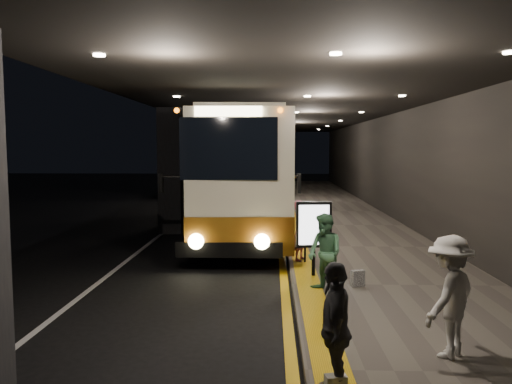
{
  "coord_description": "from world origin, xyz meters",
  "views": [
    {
      "loc": [
        2.08,
        -13.47,
        3.0
      ],
      "look_at": [
        1.59,
        1.27,
        1.7
      ],
      "focal_mm": 35.0,
      "sensor_mm": 36.0,
      "label": 1
    }
  ],
  "objects": [
    {
      "name": "passenger_waiting_white",
      "position": [
        4.5,
        -6.75,
        0.99
      ],
      "size": [
        1.12,
        1.13,
        1.68
      ],
      "primitive_type": "imported",
      "rotation": [
        0.0,
        0.0,
        -2.34
      ],
      "color": "beige",
      "rests_on": "sidewalk"
    },
    {
      "name": "passenger_boarding",
      "position": [
        2.8,
        -0.95,
        0.92
      ],
      "size": [
        0.57,
        0.66,
        1.54
      ],
      "primitive_type": "imported",
      "rotation": [
        0.0,
        0.0,
        1.15
      ],
      "color": "#B4546C",
      "rests_on": "sidewalk"
    },
    {
      "name": "info_sign",
      "position": [
        3.0,
        -2.49,
        1.27
      ],
      "size": [
        0.79,
        0.18,
        1.67
      ],
      "rotation": [
        0.0,
        0.0,
        0.09
      ],
      "color": "black",
      "rests_on": "sidewalk"
    },
    {
      "name": "terminal_wall",
      "position": [
        7.0,
        5.0,
        3.0
      ],
      "size": [
        0.1,
        50.0,
        6.0
      ],
      "primitive_type": "cube",
      "color": "black",
      "rests_on": "ground"
    },
    {
      "name": "coach_main",
      "position": [
        1.05,
        4.52,
        1.91
      ],
      "size": [
        3.13,
        12.87,
        3.98
      ],
      "rotation": [
        0.0,
        0.0,
        0.04
      ],
      "color": "beige",
      "rests_on": "ground"
    },
    {
      "name": "coach_second",
      "position": [
        0.89,
        19.79,
        1.69
      ],
      "size": [
        2.42,
        11.2,
        3.52
      ],
      "rotation": [
        0.0,
        0.0,
        -0.01
      ],
      "color": "beige",
      "rests_on": "ground"
    },
    {
      "name": "tactile_strip",
      "position": [
        2.85,
        5.0,
        0.16
      ],
      "size": [
        0.5,
        50.0,
        0.01
      ],
      "primitive_type": "cube",
      "color": "gold",
      "rests_on": "sidewalk"
    },
    {
      "name": "sidewalk",
      "position": [
        4.75,
        5.0,
        0.07
      ],
      "size": [
        4.5,
        50.0,
        0.15
      ],
      "primitive_type": "cube",
      "color": "#514C44",
      "rests_on": "ground"
    },
    {
      "name": "coach_third",
      "position": [
        1.04,
        29.23,
        1.85
      ],
      "size": [
        2.7,
        12.29,
        3.85
      ],
      "rotation": [
        0.0,
        0.0,
        -0.01
      ],
      "color": "beige",
      "rests_on": "ground"
    },
    {
      "name": "lane_line_white",
      "position": [
        -1.8,
        5.0,
        0.01
      ],
      "size": [
        0.12,
        50.0,
        0.01
      ],
      "primitive_type": "cube",
      "color": "silver",
      "rests_on": "ground"
    },
    {
      "name": "kerb_stripe_yellow",
      "position": [
        2.35,
        5.0,
        0.01
      ],
      "size": [
        0.18,
        50.0,
        0.01
      ],
      "primitive_type": "cube",
      "color": "gold",
      "rests_on": "ground"
    },
    {
      "name": "bag_polka",
      "position": [
        3.85,
        -3.3,
        0.32
      ],
      "size": [
        0.3,
        0.21,
        0.34
      ],
      "primitive_type": "cube",
      "rotation": [
        0.0,
        0.0,
        0.38
      ],
      "color": "black",
      "rests_on": "sidewalk"
    },
    {
      "name": "passenger_waiting_grey",
      "position": [
        2.8,
        -7.92,
        0.94
      ],
      "size": [
        0.57,
        0.97,
        1.58
      ],
      "primitive_type": "imported",
      "rotation": [
        0.0,
        0.0,
        -1.68
      ],
      "color": "#4E4F54",
      "rests_on": "sidewalk"
    },
    {
      "name": "passenger_waiting_green",
      "position": [
        3.11,
        -3.79,
        0.94
      ],
      "size": [
        0.8,
        0.9,
        1.57
      ],
      "primitive_type": "imported",
      "rotation": [
        0.0,
        0.0,
        -1.02
      ],
      "color": "#478056",
      "rests_on": "sidewalk"
    },
    {
      "name": "support_columns",
      "position": [
        -1.5,
        4.0,
        2.2
      ],
      "size": [
        0.8,
        24.8,
        4.4
      ],
      "color": "black",
      "rests_on": "ground"
    },
    {
      "name": "canopy",
      "position": [
        2.5,
        5.0,
        4.6
      ],
      "size": [
        9.0,
        50.0,
        0.4
      ],
      "primitive_type": "cube",
      "color": "black",
      "rests_on": "support_columns"
    },
    {
      "name": "ground",
      "position": [
        0.0,
        0.0,
        0.0
      ],
      "size": [
        90.0,
        90.0,
        0.0
      ],
      "primitive_type": "plane",
      "color": "black"
    },
    {
      "name": "stanchion_post",
      "position": [
        2.9,
        -1.17,
        0.69
      ],
      "size": [
        0.05,
        0.05,
        1.07
      ],
      "primitive_type": "cylinder",
      "color": "black",
      "rests_on": "sidewalk"
    }
  ]
}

